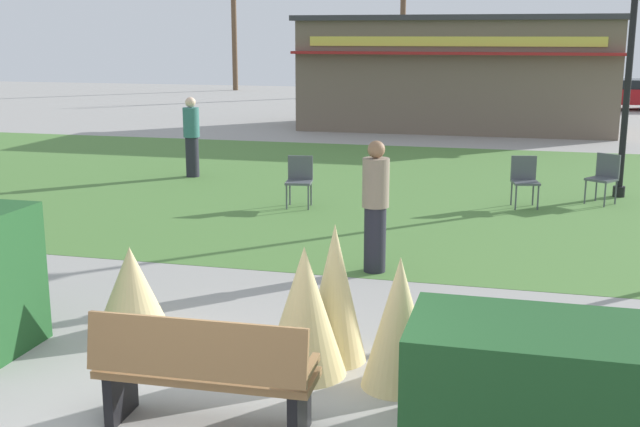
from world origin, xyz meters
name	(u,v)px	position (x,y,z in m)	size (l,w,h in m)	color
lawn_patch	(407,189)	(0.00, 10.48, 0.00)	(36.00, 12.00, 0.01)	#4C7A38
park_bench	(204,373)	(-0.08, 0.34, 0.48)	(1.71, 0.57, 0.95)	olive
hedge_right	(588,394)	(2.72, 0.68, 0.48)	(2.56, 1.10, 0.96)	#1E4C23
ornamental_grass_behind_left	(305,311)	(0.38, 1.57, 0.59)	(0.75, 0.75, 1.18)	#D1BC7F
ornamental_grass_behind_right	(132,290)	(-1.58, 2.09, 0.45)	(0.77, 0.77, 0.91)	#D1BC7F
ornamental_grass_behind_center	(399,322)	(1.23, 1.51, 0.58)	(0.65, 0.65, 1.16)	#D1BC7F
ornamental_grass_behind_far	(335,293)	(0.56, 1.94, 0.65)	(0.60, 0.60, 1.31)	#D1BC7F
lamppost_far	(631,43)	(3.96, 10.67, 2.82)	(0.36, 0.36, 4.51)	black
food_kiosk	(457,73)	(0.02, 20.96, 1.77)	(9.86, 4.23, 3.53)	#6B5B4C
cafe_chair_west	(300,177)	(-1.59, 8.37, 0.53)	(0.50, 0.50, 0.89)	#4C5156
cafe_chair_east	(604,174)	(3.61, 9.97, 0.53)	(0.61, 0.61, 0.89)	#4C5156
cafe_chair_center	(524,177)	(2.23, 9.34, 0.53)	(0.52, 0.52, 0.89)	#4C5156
person_strolling	(192,136)	(-4.62, 10.70, 0.86)	(0.34, 0.34, 1.69)	#23232D
person_standing	(375,206)	(0.41, 4.81, 0.86)	(0.34, 0.34, 1.69)	#23232D
parked_car_west_slot	(391,89)	(-3.44, 29.45, 0.64)	(4.26, 2.18, 1.20)	#2D6638
parked_car_center_slot	(516,91)	(1.79, 29.45, 0.64)	(4.32, 2.30, 1.20)	navy
parked_car_east_slot	(639,93)	(6.59, 29.45, 0.64)	(4.33, 2.32, 1.20)	maroon
tree_left_bg	(403,33)	(-3.93, 35.54, 3.03)	(0.91, 0.96, 6.79)	brown
tree_center_bg	(234,38)	(-13.03, 36.08, 2.77)	(0.91, 0.96, 6.28)	brown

